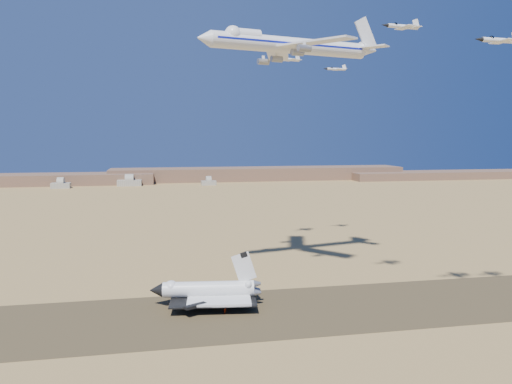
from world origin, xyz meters
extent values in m
plane|color=tan|center=(0.00, 0.00, 0.00)|extent=(1200.00, 1200.00, 0.00)
cube|color=#4F4127|center=(0.00, 0.00, 0.03)|extent=(600.00, 50.00, 0.06)
cube|color=brown|center=(-220.00, 520.00, 7.00)|extent=(380.00, 60.00, 14.00)
cube|color=brown|center=(120.00, 540.00, 9.00)|extent=(420.00, 60.00, 18.00)
cube|color=brown|center=(400.00, 510.00, 5.50)|extent=(300.00, 60.00, 11.00)
cube|color=#A4A191|center=(-140.00, 470.00, 3.25)|extent=(22.00, 14.00, 6.50)
cube|color=#A4A191|center=(-60.00, 485.00, 3.75)|extent=(30.00, 15.00, 7.50)
cube|color=#A4A191|center=(40.00, 475.00, 2.75)|extent=(19.00, 12.50, 5.50)
cylinder|color=silver|center=(-6.91, 11.37, 6.13)|extent=(33.16, 9.56, 5.72)
cone|color=black|center=(-25.38, 13.57, 6.13)|extent=(5.21, 5.95, 5.44)
sphere|color=silver|center=(-20.11, 12.94, 6.95)|extent=(5.32, 5.32, 5.32)
cube|color=silver|center=(-2.85, 10.89, 3.78)|extent=(25.24, 27.03, 0.92)
cube|color=black|center=(-4.88, 11.13, 3.32)|extent=(33.36, 27.99, 0.51)
cube|color=silver|center=(6.29, 9.80, 14.11)|extent=(9.50, 1.83, 11.78)
cylinder|color=gray|center=(-20.11, 12.94, 1.64)|extent=(0.37, 0.37, 3.27)
cylinder|color=black|center=(-20.11, 12.94, 0.56)|extent=(1.17, 0.59, 1.12)
cylinder|color=gray|center=(-1.42, 5.57, 1.64)|extent=(0.37, 0.37, 3.27)
cylinder|color=black|center=(-1.42, 5.57, 0.56)|extent=(1.17, 0.59, 1.12)
cylinder|color=gray|center=(-0.21, 15.72, 1.64)|extent=(0.37, 0.37, 3.27)
cylinder|color=black|center=(-0.21, 15.72, 0.56)|extent=(1.17, 0.59, 1.12)
cylinder|color=white|center=(31.23, 38.29, 99.36)|extent=(69.87, 21.85, 6.60)
cone|color=white|center=(-5.49, 30.01, 99.36)|extent=(6.48, 7.57, 6.60)
sphere|color=white|center=(6.08, 32.62, 101.73)|extent=(6.81, 6.81, 6.81)
cube|color=white|center=(36.87, 22.64, 98.12)|extent=(27.21, 29.51, 0.72)
cube|color=white|center=(29.62, 54.84, 98.12)|extent=(17.12, 32.29, 0.72)
cube|color=white|center=(68.93, 39.90, 100.39)|extent=(11.86, 12.18, 0.52)
cube|color=white|center=(65.98, 52.98, 100.39)|extent=(8.79, 12.52, 0.52)
cube|color=white|center=(67.45, 46.44, 107.09)|extent=(11.63, 3.29, 14.74)
cylinder|color=gray|center=(31.26, 28.78, 95.02)|extent=(5.62, 3.75, 2.68)
cylinder|color=gray|center=(31.29, 19.27, 95.02)|extent=(5.62, 3.75, 2.68)
cylinder|color=gray|center=(27.18, 46.89, 95.02)|extent=(5.62, 3.75, 2.68)
cylinder|color=gray|center=(23.13, 55.49, 95.02)|extent=(5.62, 3.75, 2.68)
imported|color=red|center=(-1.51, 2.66, 0.90)|extent=(0.56, 0.70, 1.68)
imported|color=red|center=(-1.52, 3.67, 1.00)|extent=(0.68, 0.99, 1.88)
imported|color=red|center=(-2.11, 0.85, 0.97)|extent=(1.02, 1.19, 1.82)
cylinder|color=white|center=(59.51, -3.73, 99.29)|extent=(11.98, 2.90, 1.39)
cone|color=black|center=(52.43, -4.64, 99.29)|extent=(2.72, 1.61, 1.29)
sphere|color=black|center=(56.56, -4.11, 99.79)|extent=(1.39, 1.39, 1.39)
cube|color=white|center=(60.50, -3.61, 99.09)|extent=(4.45, 8.31, 0.25)
cube|color=white|center=(64.43, -3.10, 99.29)|extent=(2.80, 5.20, 0.20)
cube|color=white|center=(64.63, -3.07, 100.68)|extent=(3.01, 0.63, 3.36)
cylinder|color=white|center=(80.85, -25.88, 91.36)|extent=(12.93, 2.16, 1.50)
cone|color=black|center=(73.13, -26.28, 91.36)|extent=(2.86, 1.54, 1.39)
sphere|color=black|center=(77.63, -26.05, 91.89)|extent=(1.50, 1.50, 1.50)
cube|color=white|center=(81.92, -25.83, 91.14)|extent=(4.19, 8.76, 0.27)
cylinder|color=white|center=(43.53, 87.87, 101.49)|extent=(12.46, 6.02, 1.49)
cone|color=black|center=(36.38, 85.09, 101.49)|extent=(3.09, 2.30, 1.39)
sphere|color=black|center=(40.55, 86.71, 102.02)|extent=(1.49, 1.49, 1.49)
cube|color=white|center=(44.53, 88.25, 101.27)|extent=(6.57, 9.30, 0.27)
cube|color=white|center=(48.50, 89.80, 101.49)|extent=(4.12, 5.82, 0.21)
cube|color=white|center=(48.70, 89.87, 102.98)|extent=(3.10, 1.42, 3.61)
cylinder|color=white|center=(73.64, 99.72, 98.90)|extent=(10.89, 2.05, 1.26)
cone|color=black|center=(67.16, 99.25, 98.90)|extent=(2.42, 1.34, 1.17)
sphere|color=black|center=(70.94, 99.52, 99.36)|extent=(1.26, 1.26, 1.26)
cube|color=white|center=(74.54, 99.78, 98.72)|extent=(3.67, 7.43, 0.23)
cube|color=white|center=(78.14, 100.05, 98.90)|extent=(2.31, 4.64, 0.18)
cube|color=white|center=(78.32, 100.06, 100.17)|extent=(2.74, 0.42, 3.05)
camera|label=1|loc=(-23.94, -166.55, 61.54)|focal=35.00mm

